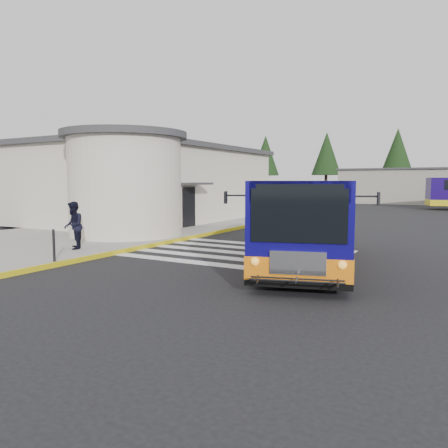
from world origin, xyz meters
The scene contains 9 objects.
ground centered at (0.00, 0.00, 0.00)m, with size 140.00×140.00×0.00m, color black.
sidewalk centered at (-9.00, 4.00, 0.07)m, with size 10.00×34.00×0.15m, color gray.
curb_strip centered at (-4.05, 4.00, 0.08)m, with size 0.12×34.00×0.16m, color gold.
station_building centered at (-10.84, 6.91, 2.57)m, with size 12.70×18.70×4.80m.
crosswalk centered at (-0.50, -0.80, 0.01)m, with size 8.00×5.35×0.01m.
transit_bus centered at (2.56, -1.61, 1.29)m, with size 5.41×9.83×2.70m.
pedestrian_a centered at (-6.72, -1.61, 0.95)m, with size 0.59×0.38×1.60m, color black.
pedestrian_b centered at (-5.67, -3.85, 1.04)m, with size 0.87×0.68×1.79m, color black.
bollard centered at (-4.20, -5.94, 0.67)m, with size 0.08×0.08×1.03m, color black.
Camera 1 is at (7.19, -15.15, 2.69)m, focal length 35.00 mm.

